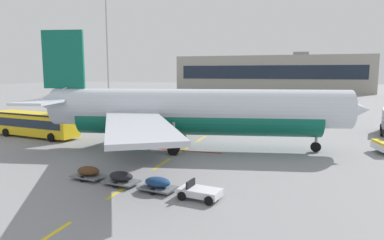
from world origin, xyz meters
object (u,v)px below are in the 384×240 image
Objects in this scene: airliner_foreground at (191,111)px; apron_light_mast_near at (107,29)px; baggage_train at (139,181)px; apron_shuttle_bus at (35,123)px.

apron_light_mast_near is at bearing 130.98° from airliner_foreground.
airliner_foreground is at bearing 91.98° from baggage_train.
apron_light_mast_near is (-32.68, 49.93, 16.90)m from baggage_train.
baggage_train is at bearing -32.79° from apron_shuttle_bus.
apron_shuttle_bus is 41.56m from apron_light_mast_near.
apron_light_mast_near is (-32.24, 37.11, 13.49)m from airliner_foreground.
baggage_train is 62.02m from apron_light_mast_near.
baggage_train is 0.41× the size of apron_light_mast_near.
apron_light_mast_near is (-11.97, 36.58, 15.69)m from apron_shuttle_bus.
apron_light_mast_near reaches higher than airliner_foreground.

